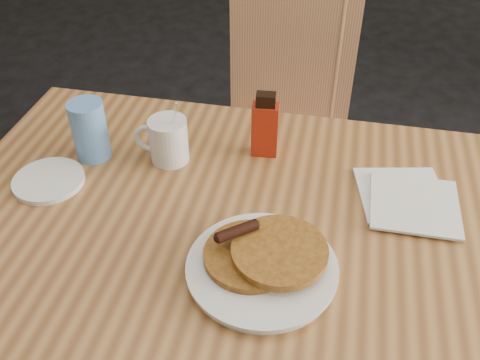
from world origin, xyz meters
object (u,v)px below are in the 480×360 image
at_px(main_table, 243,236).
at_px(blue_tumbler, 90,130).
at_px(syrup_bottle, 265,127).
at_px(pancake_plate, 263,263).
at_px(coffee_mug, 167,139).
at_px(chair_main_far, 287,114).

distance_m(main_table, blue_tumbler, 0.41).
relative_size(syrup_bottle, blue_tumbler, 1.13).
relative_size(pancake_plate, syrup_bottle, 1.75).
xyz_separation_m(pancake_plate, coffee_mug, (-0.25, 0.29, 0.03)).
xyz_separation_m(main_table, pancake_plate, (0.05, -0.12, 0.06)).
height_order(pancake_plate, coffee_mug, coffee_mug).
height_order(pancake_plate, blue_tumbler, blue_tumbler).
height_order(main_table, chair_main_far, chair_main_far).
bearing_deg(main_table, coffee_mug, 138.69).
xyz_separation_m(chair_main_far, blue_tumbler, (-0.39, -0.59, 0.29)).
bearing_deg(coffee_mug, blue_tumbler, 166.92).
height_order(chair_main_far, blue_tumbler, chair_main_far).
bearing_deg(syrup_bottle, pancake_plate, -86.17).
distance_m(chair_main_far, coffee_mug, 0.68).
xyz_separation_m(main_table, blue_tumbler, (-0.36, 0.16, 0.11)).
height_order(syrup_bottle, blue_tumbler, syrup_bottle).
distance_m(main_table, syrup_bottle, 0.26).
distance_m(coffee_mug, blue_tumbler, 0.17).
relative_size(main_table, syrup_bottle, 8.46).
height_order(chair_main_far, syrup_bottle, syrup_bottle).
bearing_deg(chair_main_far, coffee_mug, -114.76).
bearing_deg(blue_tumbler, chair_main_far, 56.98).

